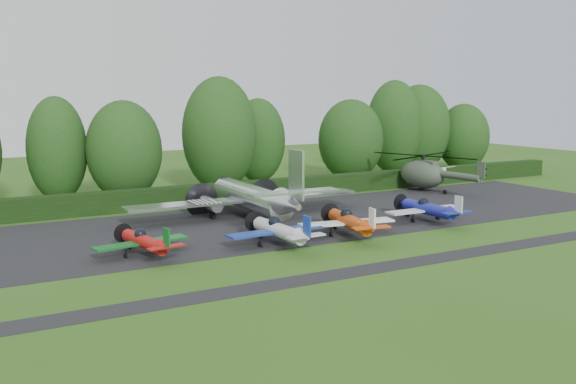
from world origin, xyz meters
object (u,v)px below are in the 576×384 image
light_plane_orange (350,221)px  sign_board (445,173)px  light_plane_white (279,230)px  light_plane_blue (428,209)px  helicopter (423,172)px  light_plane_red (144,241)px  transport_plane (253,197)px

light_plane_orange → sign_board: bearing=24.9°
light_plane_white → light_plane_blue: size_ratio=1.01×
light_plane_orange → helicopter: bearing=27.1°
light_plane_red → light_plane_blue: size_ratio=0.90×
light_plane_blue → helicopter: helicopter is taller
light_plane_orange → light_plane_blue: size_ratio=1.03×
light_plane_red → light_plane_white: 9.52m
light_plane_white → helicopter: helicopter is taller
transport_plane → helicopter: (23.82, 5.37, 0.25)m
transport_plane → helicopter: size_ratio=1.46×
light_plane_red → sign_board: size_ratio=1.90×
transport_plane → light_plane_blue: bearing=-34.9°
light_plane_blue → sign_board: (17.23, 16.65, 0.21)m
transport_plane → light_plane_white: size_ratio=2.76×
light_plane_white → helicopter: size_ratio=0.53×
light_plane_white → light_plane_blue: (15.17, 1.39, -0.01)m
transport_plane → sign_board: size_ratio=5.91×
light_plane_orange → light_plane_blue: 9.13m
light_plane_blue → sign_board: bearing=43.4°
light_plane_red → light_plane_blue: (24.52, -0.39, 0.12)m
light_plane_red → light_plane_orange: size_ratio=0.87×
transport_plane → light_plane_blue: (12.49, -8.42, -0.76)m
transport_plane → light_plane_red: transport_plane is taller
transport_plane → light_plane_red: size_ratio=3.11×
sign_board → helicopter: bearing=-147.2°
sign_board → light_plane_white: bearing=-143.9°
light_plane_red → light_plane_blue: bearing=8.4°
helicopter → light_plane_white: bearing=-144.5°
helicopter → light_plane_red: bearing=-153.9°
helicopter → sign_board: helicopter is taller
transport_plane → light_plane_orange: size_ratio=2.71×
light_plane_white → light_plane_orange: size_ratio=0.98×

